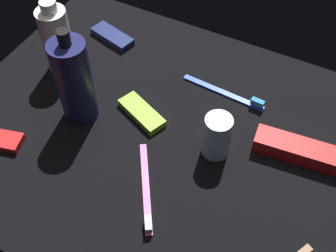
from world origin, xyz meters
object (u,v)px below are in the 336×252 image
object	(u,v)px
toothpaste_box_red	(303,152)
deodorant_stick	(217,136)
bodywash_bottle	(57,40)
snack_bar_navy	(112,36)
toothbrush_pink	(146,192)
toothbrush_blue	(228,93)
lotion_bottle	(74,81)
snack_bar_lime	(142,113)

from	to	relation	value
toothpaste_box_red	deodorant_stick	bearing A→B (deg)	16.92
bodywash_bottle	snack_bar_navy	size ratio (longest dim) A/B	1.60
deodorant_stick	snack_bar_navy	size ratio (longest dim) A/B	0.86
toothbrush_pink	toothbrush_blue	bearing A→B (deg)	-97.49
lotion_bottle	deodorant_stick	xyz separation A→B (cm)	(-26.98, -3.66, -4.44)
toothbrush_pink	snack_bar_lime	world-z (taller)	toothbrush_pink
snack_bar_navy	bodywash_bottle	bearing A→B (deg)	85.04
lotion_bottle	snack_bar_lime	size ratio (longest dim) A/B	1.95
deodorant_stick	toothbrush_blue	size ratio (longest dim) A/B	0.50
bodywash_bottle	toothpaste_box_red	world-z (taller)	bodywash_bottle
lotion_bottle	toothbrush_pink	size ratio (longest dim) A/B	1.29
toothpaste_box_red	toothbrush_pink	bearing A→B (deg)	36.82
bodywash_bottle	toothpaste_box_red	distance (cm)	52.81
lotion_bottle	toothbrush_blue	xyz separation A→B (cm)	(-23.77, -17.70, -8.33)
bodywash_bottle	deodorant_stick	bearing A→B (deg)	171.85
lotion_bottle	snack_bar_navy	bearing A→B (deg)	-73.19
deodorant_stick	lotion_bottle	bearing A→B (deg)	7.72
lotion_bottle	snack_bar_navy	distance (cm)	24.26
toothbrush_blue	lotion_bottle	bearing A→B (deg)	36.68
lotion_bottle	toothbrush_pink	bearing A→B (deg)	153.80
lotion_bottle	deodorant_stick	size ratio (longest dim) A/B	2.26
snack_bar_navy	toothpaste_box_red	bearing A→B (deg)	179.95
toothbrush_pink	snack_bar_navy	distance (cm)	41.53
toothbrush_pink	snack_bar_lime	xyz separation A→B (cm)	(9.32, -14.85, 0.14)
lotion_bottle	deodorant_stick	world-z (taller)	lotion_bottle
toothbrush_pink	bodywash_bottle	bearing A→B (deg)	-31.38
lotion_bottle	bodywash_bottle	distance (cm)	14.36
bodywash_bottle	toothpaste_box_red	xyz separation A→B (cm)	(-52.47, -0.63, -5.97)
toothbrush_pink	snack_bar_navy	xyz separation A→B (cm)	(26.74, -31.77, 0.14)
toothbrush_blue	toothpaste_box_red	bearing A→B (deg)	155.72
lotion_bottle	snack_bar_lime	distance (cm)	14.44
bodywash_bottle	toothbrush_pink	distance (cm)	37.16
lotion_bottle	toothbrush_pink	world-z (taller)	lotion_bottle
toothbrush_blue	toothbrush_pink	xyz separation A→B (cm)	(3.63, 27.61, 0.00)
toothbrush_blue	snack_bar_lime	distance (cm)	18.18
deodorant_stick	snack_bar_lime	bearing A→B (deg)	-4.55
toothbrush_pink	toothpaste_box_red	size ratio (longest dim) A/B	0.90
toothpaste_box_red	snack_bar_lime	world-z (taller)	toothpaste_box_red
lotion_bottle	toothbrush_blue	size ratio (longest dim) A/B	1.13
snack_bar_lime	bodywash_bottle	bearing A→B (deg)	11.60
toothbrush_pink	snack_bar_navy	world-z (taller)	toothbrush_pink
bodywash_bottle	deodorant_stick	size ratio (longest dim) A/B	1.85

